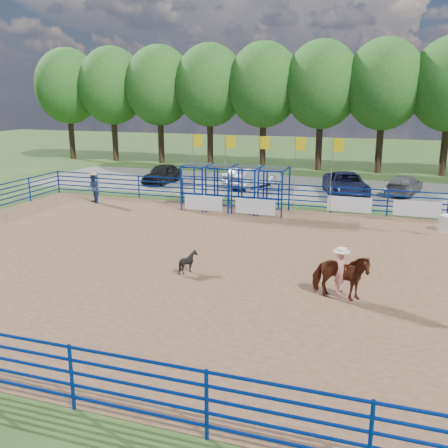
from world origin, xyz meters
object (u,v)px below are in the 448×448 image
Objects in this scene: car_b at (252,176)px; car_c at (346,184)px; horse_and_rider at (340,273)px; car_d at (404,185)px; calf at (188,262)px; spectator_cowboy at (94,188)px; car_a at (162,174)px.

car_c is (6.60, -1.20, -0.01)m from car_b.
horse_and_rider is 17.39m from car_c.
car_b is 1.09× the size of car_d.
horse_and_rider is 5.67m from calf.
spectator_cowboy reaches higher than calf.
calf is 0.44× the size of spectator_cowboy.
car_a is (-9.21, 17.25, 0.28)m from calf.
car_c reaches higher than car_a.
calf is at bearing 80.91° from car_d.
car_d is at bearing 15.37° from car_c.
horse_and_rider reaches higher than car_c.
car_c is at bearing -166.79° from car_b.
calf is 0.15× the size of car_c.
calf is 13.81m from spectator_cowboy.
spectator_cowboy is at bearing 40.73° from car_d.
car_a is at bearing 3.98° from calf.
horse_and_rider is 18.70m from spectator_cowboy.
spectator_cowboy reaches higher than car_c.
horse_and_rider is at bearing -98.64° from car_c.
spectator_cowboy reaches higher than car_b.
car_a is 6.84m from car_b.
spectator_cowboy reaches higher than car_d.
car_c is (-1.38, 17.33, -0.13)m from horse_and_rider.
horse_and_rider reaches higher than calf.
horse_and_rider is 3.00× the size of calf.
spectator_cowboy is 0.34× the size of car_c.
car_d is (17.04, 1.27, -0.07)m from car_a.
car_d is (3.61, 1.97, -0.14)m from car_c.
car_d is (7.82, 18.52, 0.21)m from calf.
car_c reaches higher than car_d.
car_b is (6.82, 0.50, 0.08)m from car_a.
car_b is at bearing 113.31° from horse_and_rider.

